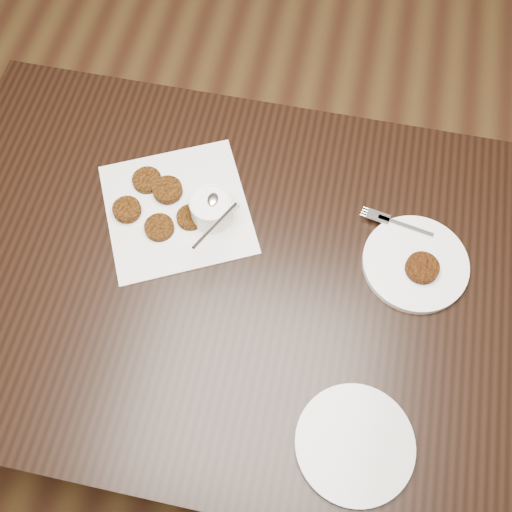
% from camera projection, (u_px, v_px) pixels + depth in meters
% --- Properties ---
extents(floor, '(4.00, 4.00, 0.00)m').
position_uv_depth(floor, '(244.00, 385.00, 1.80)').
color(floor, brown).
rests_on(floor, ground).
extents(table, '(1.34, 0.86, 0.75)m').
position_uv_depth(table, '(251.00, 334.00, 1.48)').
color(table, black).
rests_on(table, floor).
extents(napkin, '(0.38, 0.38, 0.00)m').
position_uv_depth(napkin, '(177.00, 209.00, 1.21)').
color(napkin, white).
rests_on(napkin, table).
extents(sauce_ramekin, '(0.15, 0.15, 0.12)m').
position_uv_depth(sauce_ramekin, '(210.00, 201.00, 1.14)').
color(sauce_ramekin, white).
rests_on(sauce_ramekin, napkin).
extents(patty_cluster, '(0.27, 0.27, 0.02)m').
position_uv_depth(patty_cluster, '(158.00, 205.00, 1.20)').
color(patty_cluster, '#69360D').
rests_on(patty_cluster, napkin).
extents(plate_with_patty, '(0.24, 0.24, 0.03)m').
position_uv_depth(plate_with_patty, '(416.00, 262.00, 1.14)').
color(plate_with_patty, white).
rests_on(plate_with_patty, table).
extents(plate_empty, '(0.27, 0.27, 0.01)m').
position_uv_depth(plate_empty, '(355.00, 444.00, 1.00)').
color(plate_empty, silver).
rests_on(plate_empty, table).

